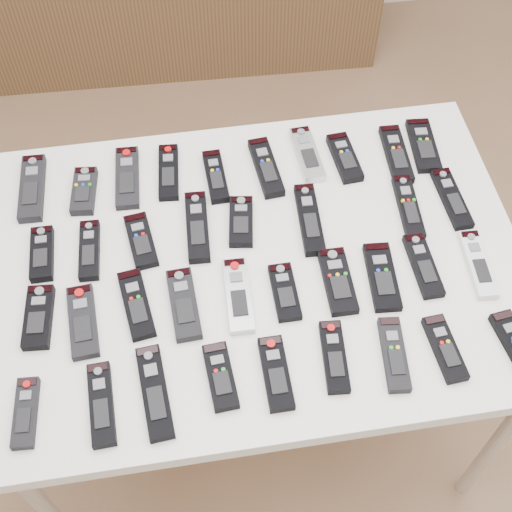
{
  "coord_description": "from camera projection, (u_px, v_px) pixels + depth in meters",
  "views": [
    {
      "loc": [
        -0.16,
        -0.86,
        2.14
      ],
      "look_at": [
        -0.02,
        0.06,
        0.8
      ],
      "focal_mm": 50.0,
      "sensor_mm": 36.0,
      "label": 1
    }
  ],
  "objects": [
    {
      "name": "remote_33",
      "position": [
        334.0,
        357.0,
        1.5
      ],
      "size": [
        0.06,
        0.17,
        0.02
      ],
      "primitive_type": "cube",
      "rotation": [
        0.0,
        0.0,
        -0.09
      ],
      "color": "black",
      "rests_on": "table"
    },
    {
      "name": "remote_11",
      "position": [
        89.0,
        250.0,
        1.66
      ],
      "size": [
        0.05,
        0.16,
        0.02
      ],
      "primitive_type": "cube",
      "rotation": [
        0.0,
        0.0,
        -0.04
      ],
      "color": "black",
      "rests_on": "table"
    },
    {
      "name": "remote_31",
      "position": [
        220.0,
        376.0,
        1.47
      ],
      "size": [
        0.06,
        0.15,
        0.02
      ],
      "primitive_type": "cube",
      "rotation": [
        0.0,
        0.0,
        0.06
      ],
      "color": "black",
      "rests_on": "table"
    },
    {
      "name": "remote_8",
      "position": [
        396.0,
        154.0,
        1.83
      ],
      "size": [
        0.06,
        0.19,
        0.02
      ],
      "primitive_type": "cube",
      "rotation": [
        0.0,
        0.0,
        -0.05
      ],
      "color": "black",
      "rests_on": "table"
    },
    {
      "name": "remote_35",
      "position": [
        445.0,
        348.0,
        1.51
      ],
      "size": [
        0.06,
        0.16,
        0.02
      ],
      "primitive_type": "cube",
      "rotation": [
        0.0,
        0.0,
        0.07
      ],
      "color": "black",
      "rests_on": "table"
    },
    {
      "name": "remote_9",
      "position": [
        423.0,
        145.0,
        1.85
      ],
      "size": [
        0.08,
        0.18,
        0.02
      ],
      "primitive_type": "cube",
      "rotation": [
        0.0,
        0.0,
        -0.09
      ],
      "color": "black",
      "rests_on": "table"
    },
    {
      "name": "ground",
      "position": [
        264.0,
        415.0,
        2.26
      ],
      "size": [
        4.0,
        4.0,
        0.0
      ],
      "primitive_type": "plane",
      "color": "brown",
      "rests_on": "ground"
    },
    {
      "name": "remote_28",
      "position": [
        26.0,
        413.0,
        1.43
      ],
      "size": [
        0.05,
        0.15,
        0.02
      ],
      "primitive_type": "cube",
      "rotation": [
        0.0,
        0.0,
        -0.07
      ],
      "color": "black",
      "rests_on": "table"
    },
    {
      "name": "remote_20",
      "position": [
        136.0,
        304.0,
        1.57
      ],
      "size": [
        0.08,
        0.18,
        0.02
      ],
      "primitive_type": "cube",
      "rotation": [
        0.0,
        0.0,
        0.14
      ],
      "color": "black",
      "rests_on": "table"
    },
    {
      "name": "remote_13",
      "position": [
        197.0,
        227.0,
        1.7
      ],
      "size": [
        0.06,
        0.2,
        0.02
      ],
      "primitive_type": "cube",
      "rotation": [
        0.0,
        0.0,
        -0.05
      ],
      "color": "black",
      "rests_on": "table"
    },
    {
      "name": "remote_2",
      "position": [
        127.0,
        178.0,
        1.79
      ],
      "size": [
        0.07,
        0.2,
        0.02
      ],
      "primitive_type": "cube",
      "rotation": [
        0.0,
        0.0,
        -0.05
      ],
      "color": "black",
      "rests_on": "table"
    },
    {
      "name": "remote_23",
      "position": [
        285.0,
        292.0,
        1.59
      ],
      "size": [
        0.05,
        0.15,
        0.02
      ],
      "primitive_type": "cube",
      "rotation": [
        0.0,
        0.0,
        0.0
      ],
      "color": "black",
      "rests_on": "table"
    },
    {
      "name": "remote_1",
      "position": [
        84.0,
        191.0,
        1.76
      ],
      "size": [
        0.07,
        0.15,
        0.02
      ],
      "primitive_type": "cube",
      "rotation": [
        0.0,
        0.0,
        -0.11
      ],
      "color": "black",
      "rests_on": "table"
    },
    {
      "name": "remote_26",
      "position": [
        423.0,
        266.0,
        1.63
      ],
      "size": [
        0.05,
        0.17,
        0.02
      ],
      "primitive_type": "cube",
      "rotation": [
        0.0,
        0.0,
        0.02
      ],
      "color": "black",
      "rests_on": "table"
    },
    {
      "name": "remote_24",
      "position": [
        338.0,
        281.0,
        1.61
      ],
      "size": [
        0.06,
        0.17,
        0.02
      ],
      "primitive_type": "cube",
      "rotation": [
        0.0,
        0.0,
        -0.01
      ],
      "color": "black",
      "rests_on": "table"
    },
    {
      "name": "remote_7",
      "position": [
        345.0,
        158.0,
        1.82
      ],
      "size": [
        0.07,
        0.16,
        0.02
      ],
      "primitive_type": "cube",
      "rotation": [
        0.0,
        0.0,
        0.07
      ],
      "color": "black",
      "rests_on": "table"
    },
    {
      "name": "remote_32",
      "position": [
        276.0,
        373.0,
        1.48
      ],
      "size": [
        0.05,
        0.16,
        0.02
      ],
      "primitive_type": "cube",
      "rotation": [
        0.0,
        0.0,
        0.0
      ],
      "color": "black",
      "rests_on": "table"
    },
    {
      "name": "remote_0",
      "position": [
        32.0,
        188.0,
        1.76
      ],
      "size": [
        0.06,
        0.21,
        0.02
      ],
      "primitive_type": "cube",
      "rotation": [
        0.0,
        0.0,
        -0.04
      ],
      "color": "black",
      "rests_on": "table"
    },
    {
      "name": "remote_17",
      "position": [
        452.0,
        199.0,
        1.75
      ],
      "size": [
        0.05,
        0.19,
        0.02
      ],
      "primitive_type": "cube",
      "rotation": [
        0.0,
        0.0,
        0.04
      ],
      "color": "black",
      "rests_on": "table"
    },
    {
      "name": "remote_10",
      "position": [
        42.0,
        254.0,
        1.65
      ],
      "size": [
        0.05,
        0.15,
        0.02
      ],
      "primitive_type": "cube",
      "rotation": [
        0.0,
        0.0,
        -0.01
      ],
      "color": "black",
      "rests_on": "table"
    },
    {
      "name": "remote_18",
      "position": [
        38.0,
        317.0,
        1.55
      ],
      "size": [
        0.07,
        0.16,
        0.02
      ],
      "primitive_type": "cube",
      "rotation": [
        0.0,
        0.0,
        -0.08
      ],
      "color": "black",
      "rests_on": "table"
    },
    {
      "name": "remote_29",
      "position": [
        101.0,
        404.0,
        1.44
      ],
      "size": [
        0.05,
        0.18,
        0.02
      ],
      "primitive_type": "cube",
      "rotation": [
        0.0,
        0.0,
        0.04
      ],
      "color": "black",
      "rests_on": "table"
    },
    {
      "name": "remote_16",
      "position": [
        408.0,
        207.0,
        1.73
      ],
      "size": [
        0.06,
        0.19,
        0.02
      ],
      "primitive_type": "cube",
      "rotation": [
        0.0,
        0.0,
        -0.07
      ],
      "color": "black",
      "rests_on": "table"
    },
    {
      "name": "remote_27",
      "position": [
        478.0,
        264.0,
        1.64
      ],
      "size": [
        0.06,
        0.18,
        0.02
      ],
      "primitive_type": "cube",
      "rotation": [
        0.0,
        0.0,
        -0.06
      ],
      "color": "silver",
      "rests_on": "table"
    },
    {
      "name": "remote_25",
      "position": [
        382.0,
        277.0,
        1.62
      ],
      "size": [
        0.07,
        0.18,
        0.02
      ],
      "primitive_type": "cube",
      "rotation": [
        0.0,
        0.0,
        -0.08
      ],
      "color": "black",
      "rests_on": "table"
    },
    {
      "name": "remote_34",
      "position": [
        394.0,
        354.0,
        1.5
      ],
      "size": [
        0.06,
        0.17,
        0.02
      ],
      "primitive_type": "cube",
      "rotation": [
        0.0,
        0.0,
        -0.11
      ],
      "color": "black",
      "rests_on": "table"
    },
    {
      "name": "remote_3",
      "position": [
        169.0,
        172.0,
        1.8
      ],
      "size": [
        0.06,
        0.18,
        0.02
      ],
      "primitive_type": "cube",
      "rotation": [
        0.0,
        0.0,
        -0.08
      ],
      "color": "black",
      "rests_on": "table"
    },
    {
      "name": "remote_12",
      "position": [
        141.0,
        241.0,
        1.67
      ],
      "size": [
        0.07,
        0.16,
        0.02
      ],
      "primitive_type": "cube",
      "rotation": [
        0.0,
        0.0,
        0.13
      ],
      "color": "black",
      "rests_on": "table"
    },
    {
      "name": "remote_6",
      "position": [
        307.0,
        155.0,
        1.83
      ],
      "size": [
        0.06,
        0.18,
        0.02
      ],
      "primitive_type": "cube",
      "rotation": [
        0.0,
        0.0,
        0.05
      ],
      "color": "#B7B7BC",
      "rests_on": "table"
    },
    {
      "name": "remote_5",
      "position": [
        266.0,
        167.0,
        1.8
      ],
      "size": [
        0.07,
        0.19,
        0.02
      ],
      "primitive_type": "cube",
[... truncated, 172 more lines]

